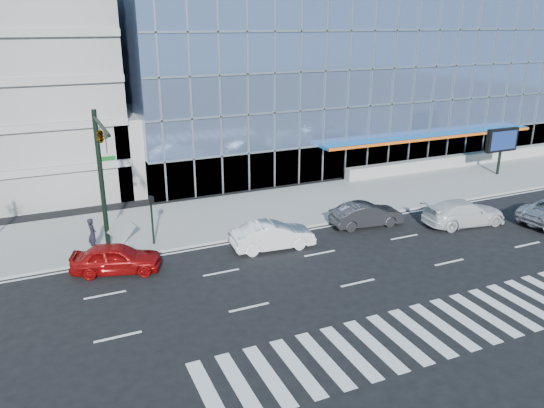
{
  "coord_description": "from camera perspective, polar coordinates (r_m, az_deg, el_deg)",
  "views": [
    {
      "loc": [
        -13.97,
        -24.4,
        12.7
      ],
      "look_at": [
        -1.68,
        3.0,
        2.32
      ],
      "focal_mm": 35.0,
      "sensor_mm": 36.0,
      "label": 1
    }
  ],
  "objects": [
    {
      "name": "ground",
      "position": [
        30.85,
        5.15,
        -5.32
      ],
      "size": [
        160.0,
        160.0,
        0.0
      ],
      "primitive_type": "plane",
      "color": "black",
      "rests_on": "ground"
    },
    {
      "name": "sidewalk",
      "position": [
        37.48,
        -0.79,
        -0.62
      ],
      "size": [
        120.0,
        8.0,
        0.15
      ],
      "primitive_type": "cube",
      "color": "gray",
      "rests_on": "ground"
    },
    {
      "name": "theatre_building",
      "position": [
        57.88,
        4.99,
        13.84
      ],
      "size": [
        42.0,
        26.0,
        15.0
      ],
      "primitive_type": "cube",
      "color": "#677EAC",
      "rests_on": "ground"
    },
    {
      "name": "ramp_block",
      "position": [
        44.22,
        -13.25,
        5.89
      ],
      "size": [
        6.0,
        8.0,
        6.0
      ],
      "primitive_type": "cube",
      "color": "gray",
      "rests_on": "ground"
    },
    {
      "name": "retaining_wall",
      "position": [
        53.7,
        21.84,
        4.72
      ],
      "size": [
        30.0,
        0.8,
        1.0
      ],
      "primitive_type": "cube",
      "color": "gray",
      "rests_on": "sidewalk"
    },
    {
      "name": "traffic_signal",
      "position": [
        29.85,
        -17.93,
        5.5
      ],
      "size": [
        1.14,
        5.74,
        8.0
      ],
      "color": "black",
      "rests_on": "sidewalk"
    },
    {
      "name": "ped_signal_post",
      "position": [
        31.66,
        -12.81,
        -0.9
      ],
      "size": [
        0.3,
        0.33,
        3.0
      ],
      "color": "black",
      "rests_on": "sidewalk"
    },
    {
      "name": "marquee_sign",
      "position": [
        49.36,
        23.49,
        6.24
      ],
      "size": [
        3.2,
        0.43,
        4.0
      ],
      "color": "black",
      "rests_on": "sidewalk"
    },
    {
      "name": "white_suv",
      "position": [
        36.94,
        19.95,
        -0.89
      ],
      "size": [
        5.81,
        2.89,
        1.62
      ],
      "primitive_type": "imported",
      "rotation": [
        0.0,
        0.0,
        1.46
      ],
      "color": "silver",
      "rests_on": "ground"
    },
    {
      "name": "white_sedan",
      "position": [
        31.1,
        0.07,
        -3.41
      ],
      "size": [
        5.02,
        2.12,
        1.61
      ],
      "primitive_type": "imported",
      "rotation": [
        0.0,
        0.0,
        1.49
      ],
      "color": "silver",
      "rests_on": "ground"
    },
    {
      "name": "dark_sedan",
      "position": [
        35.03,
        10.11,
        -1.13
      ],
      "size": [
        4.89,
        2.14,
        1.56
      ],
      "primitive_type": "imported",
      "rotation": [
        0.0,
        0.0,
        1.46
      ],
      "color": "black",
      "rests_on": "ground"
    },
    {
      "name": "red_sedan",
      "position": [
        29.43,
        -16.41,
        -5.62
      ],
      "size": [
        5.03,
        3.18,
        1.59
      ],
      "primitive_type": "imported",
      "rotation": [
        0.0,
        0.0,
        1.27
      ],
      "color": "maroon",
      "rests_on": "ground"
    },
    {
      "name": "pedestrian",
      "position": [
        32.14,
        -18.76,
        -3.11
      ],
      "size": [
        0.52,
        0.74,
        1.94
      ],
      "primitive_type": "imported",
      "rotation": [
        0.0,
        0.0,
        1.64
      ],
      "color": "black",
      "rests_on": "sidewalk"
    },
    {
      "name": "tilted_panel",
      "position": [
        32.52,
        -15.85,
        -2.65
      ],
      "size": [
        1.79,
        0.55,
        1.84
      ],
      "primitive_type": "cube",
      "rotation": [
        0.0,
        0.8,
        0.27
      ],
      "color": "#989898",
      "rests_on": "sidewalk"
    }
  ]
}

